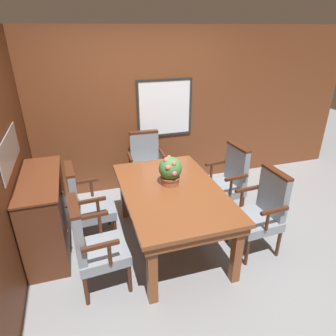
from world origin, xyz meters
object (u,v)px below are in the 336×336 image
Objects in this scene: chair_left_far at (85,202)px; chair_right_far at (228,179)px; chair_head_far at (146,163)px; chair_left_near at (93,244)px; chair_right_near at (262,210)px; sideboard_cabinet at (46,214)px; dining_table at (172,197)px; potted_plant at (170,170)px.

chair_right_far is (1.90, 0.02, 0.00)m from chair_left_far.
chair_left_far is 1.90m from chair_right_far.
chair_left_near is at bearing -116.98° from chair_head_far.
chair_right_near is 0.86× the size of sideboard_cabinet.
chair_right_near reaches higher than dining_table.
chair_left_far and chair_head_far have the same top height.
chair_head_far is 1.68m from sideboard_cabinet.
chair_left_far is 1.00× the size of chair_head_far.
chair_head_far is at bearing -33.50° from chair_left_near.
sideboard_cabinet is at bearing 165.55° from dining_table.
chair_left_far is (-0.96, 0.39, -0.13)m from dining_table.
chair_left_near is 1.00× the size of chair_left_far.
chair_right_far is at bearing 23.83° from dining_table.
chair_right_near is at bearing -57.78° from chair_head_far.
chair_left_near and chair_right_far have the same top height.
chair_left_near is 0.90m from sideboard_cabinet.
chair_left_near reaches higher than dining_table.
chair_head_far is at bearing -137.76° from chair_right_far.
chair_left_near is 1.92m from chair_head_far.
chair_right_near is 2.91× the size of potted_plant.
chair_left_near is at bearing -150.80° from potted_plant.
chair_right_near is at bearing -17.39° from sideboard_cabinet.
sideboard_cabinet is at bearing -110.18° from chair_right_near.
dining_table is 1.28m from chair_head_far.
chair_head_far is (0.93, 1.67, 0.00)m from chair_left_near.
dining_table is 0.30m from potted_plant.
chair_left_near is 0.86× the size of sideboard_cabinet.
sideboard_cabinet is (-2.35, -0.05, -0.06)m from chair_right_far.
chair_head_far is (0.00, 1.27, -0.13)m from dining_table.
chair_right_far is (0.94, 0.42, -0.13)m from dining_table.
chair_head_far is 1.00× the size of chair_right_far.
chair_left_near is 0.79m from chair_left_far.
potted_plant reaches higher than chair_head_far.
chair_left_far reaches higher than sideboard_cabinet.
chair_left_far is at bearing 157.65° from dining_table.
chair_right_near is 0.79m from chair_right_far.
dining_table is at bearing -71.09° from chair_left_near.
chair_right_near is at bearing -93.65° from chair_left_near.
sideboard_cabinet is (-1.43, 0.23, -0.46)m from potted_plant.
potted_plant reaches higher than chair_right_far.
chair_left_far is at bearing 3.98° from sideboard_cabinet.
chair_right_near is (1.89, 0.02, 0.00)m from chair_left_near.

